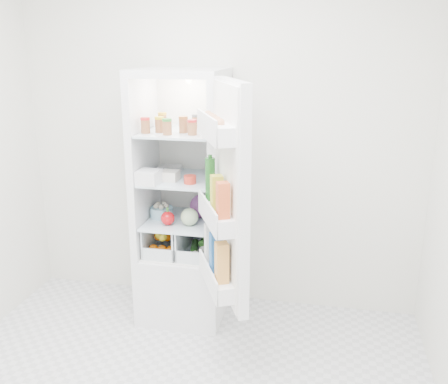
% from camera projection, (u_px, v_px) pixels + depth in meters
% --- Properties ---
extents(room_walls, '(3.02, 3.02, 2.61)m').
position_uv_depth(room_walls, '(146.00, 131.00, 2.18)').
color(room_walls, silver).
rests_on(room_walls, ground).
extents(refrigerator, '(0.60, 0.60, 1.80)m').
position_uv_depth(refrigerator, '(186.00, 227.00, 3.66)').
color(refrigerator, white).
rests_on(refrigerator, ground).
extents(shelf_low, '(0.49, 0.53, 0.01)m').
position_uv_depth(shelf_low, '(183.00, 220.00, 3.58)').
color(shelf_low, silver).
rests_on(shelf_low, refrigerator).
extents(shelf_mid, '(0.49, 0.53, 0.02)m').
position_uv_depth(shelf_mid, '(182.00, 179.00, 3.49)').
color(shelf_mid, silver).
rests_on(shelf_mid, refrigerator).
extents(shelf_top, '(0.49, 0.53, 0.02)m').
position_uv_depth(shelf_top, '(181.00, 132.00, 3.39)').
color(shelf_top, silver).
rests_on(shelf_top, refrigerator).
extents(crisper_left, '(0.23, 0.46, 0.22)m').
position_uv_depth(crisper_left, '(167.00, 236.00, 3.64)').
color(crisper_left, silver).
rests_on(crisper_left, refrigerator).
extents(crisper_right, '(0.23, 0.46, 0.22)m').
position_uv_depth(crisper_right, '(200.00, 239.00, 3.59)').
color(crisper_right, silver).
rests_on(crisper_right, refrigerator).
extents(condiment_jars, '(0.46, 0.34, 0.08)m').
position_uv_depth(condiment_jars, '(177.00, 126.00, 3.33)').
color(condiment_jars, '#B21919').
rests_on(condiment_jars, shelf_top).
extents(squeeze_bottle, '(0.05, 0.05, 0.17)m').
position_uv_depth(squeeze_bottle, '(212.00, 119.00, 3.36)').
color(squeeze_bottle, white).
rests_on(squeeze_bottle, shelf_top).
extents(tub_white, '(0.15, 0.15, 0.09)m').
position_uv_depth(tub_white, '(149.00, 177.00, 3.32)').
color(tub_white, silver).
rests_on(tub_white, shelf_mid).
extents(tub_cream, '(0.12, 0.12, 0.07)m').
position_uv_depth(tub_cream, '(170.00, 176.00, 3.41)').
color(tub_cream, silver).
rests_on(tub_cream, shelf_mid).
extents(tin_red, '(0.09, 0.09, 0.06)m').
position_uv_depth(tin_red, '(190.00, 180.00, 3.34)').
color(tin_red, red).
rests_on(tin_red, shelf_mid).
extents(foil_tray, '(0.18, 0.14, 0.04)m').
position_uv_depth(foil_tray, '(170.00, 169.00, 3.65)').
color(foil_tray, silver).
rests_on(foil_tray, shelf_mid).
extents(red_cabbage, '(0.17, 0.17, 0.17)m').
position_uv_depth(red_cabbage, '(202.00, 206.00, 3.59)').
color(red_cabbage, '#5D2161').
rests_on(red_cabbage, shelf_low).
extents(bell_pepper, '(0.10, 0.10, 0.10)m').
position_uv_depth(bell_pepper, '(168.00, 218.00, 3.46)').
color(bell_pepper, red).
rests_on(bell_pepper, shelf_low).
extents(mushroom_bowl, '(0.20, 0.20, 0.08)m').
position_uv_depth(mushroom_bowl, '(162.00, 212.00, 3.61)').
color(mushroom_bowl, '#95CADE').
rests_on(mushroom_bowl, shelf_low).
extents(salad_bag, '(0.12, 0.12, 0.12)m').
position_uv_depth(salad_bag, '(189.00, 217.00, 3.45)').
color(salad_bag, '#A9C291').
rests_on(salad_bag, shelf_low).
extents(citrus_pile, '(0.20, 0.24, 0.16)m').
position_uv_depth(citrus_pile, '(165.00, 241.00, 3.59)').
color(citrus_pile, '#E35D0B').
rests_on(citrus_pile, refrigerator).
extents(veg_pile, '(0.16, 0.30, 0.10)m').
position_uv_depth(veg_pile, '(200.00, 245.00, 3.60)').
color(veg_pile, '#23511B').
rests_on(veg_pile, refrigerator).
extents(fridge_door, '(0.39, 0.57, 1.30)m').
position_uv_depth(fridge_door, '(226.00, 200.00, 2.88)').
color(fridge_door, white).
rests_on(fridge_door, refrigerator).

